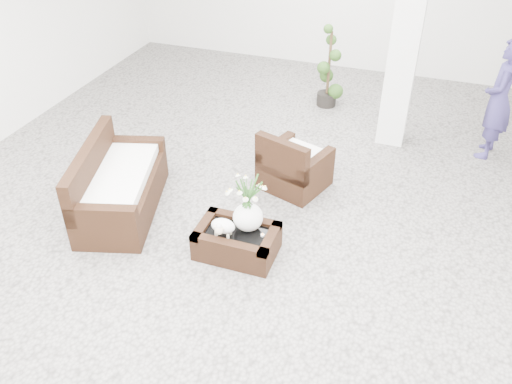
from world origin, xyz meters
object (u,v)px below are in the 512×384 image
(coffee_table, at_px, (237,242))
(armchair, at_px, (295,159))
(topiary, at_px, (329,67))
(loveseat, at_px, (120,180))

(coffee_table, xyz_separation_m, armchair, (0.24, 1.55, 0.26))
(topiary, bearing_deg, coffee_table, -90.98)
(armchair, bearing_deg, loveseat, 52.07)
(armchair, bearing_deg, coffee_table, 100.12)
(coffee_table, bearing_deg, topiary, 89.02)
(coffee_table, relative_size, armchair, 1.08)
(armchair, xyz_separation_m, loveseat, (-1.90, -1.24, 0.04))
(coffee_table, height_order, armchair, armchair)
(coffee_table, bearing_deg, armchair, 81.26)
(loveseat, distance_m, topiary, 4.22)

